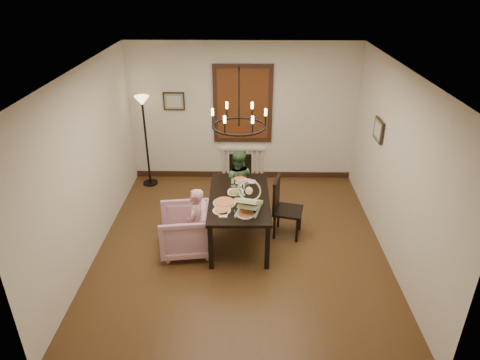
{
  "coord_description": "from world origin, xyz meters",
  "views": [
    {
      "loc": [
        0.08,
        -5.67,
        4.04
      ],
      "look_at": [
        -0.02,
        0.25,
        1.05
      ],
      "focal_mm": 32.0,
      "sensor_mm": 36.0,
      "label": 1
    }
  ],
  "objects_px": {
    "drinking_glass": "(239,194)",
    "floor_lamp": "(146,143)",
    "dining_table": "(239,201)",
    "baby_bouncer": "(249,200)",
    "seated_man": "(238,188)",
    "chair_far": "(240,181)",
    "armchair": "(186,230)",
    "chair_right": "(288,208)",
    "elderly_woman": "(196,228)"
  },
  "relations": [
    {
      "from": "seated_man",
      "to": "floor_lamp",
      "type": "height_order",
      "value": "floor_lamp"
    },
    {
      "from": "armchair",
      "to": "dining_table",
      "type": "bearing_deg",
      "value": 104.84
    },
    {
      "from": "chair_right",
      "to": "baby_bouncer",
      "type": "distance_m",
      "value": 0.95
    },
    {
      "from": "dining_table",
      "to": "floor_lamp",
      "type": "height_order",
      "value": "floor_lamp"
    },
    {
      "from": "chair_right",
      "to": "drinking_glass",
      "type": "xyz_separation_m",
      "value": [
        -0.8,
        -0.19,
        0.35
      ]
    },
    {
      "from": "chair_far",
      "to": "armchair",
      "type": "xyz_separation_m",
      "value": [
        -0.82,
        -1.48,
        -0.1
      ]
    },
    {
      "from": "armchair",
      "to": "drinking_glass",
      "type": "bearing_deg",
      "value": 101.6
    },
    {
      "from": "chair_right",
      "to": "seated_man",
      "type": "bearing_deg",
      "value": 64.12
    },
    {
      "from": "drinking_glass",
      "to": "floor_lamp",
      "type": "distance_m",
      "value": 2.74
    },
    {
      "from": "elderly_woman",
      "to": "armchair",
      "type": "bearing_deg",
      "value": -102.09
    },
    {
      "from": "drinking_glass",
      "to": "floor_lamp",
      "type": "xyz_separation_m",
      "value": [
        -1.87,
        2.0,
        0.04
      ]
    },
    {
      "from": "elderly_woman",
      "to": "baby_bouncer",
      "type": "relative_size",
      "value": 1.79
    },
    {
      "from": "chair_far",
      "to": "drinking_glass",
      "type": "relative_size",
      "value": 6.41
    },
    {
      "from": "seated_man",
      "to": "baby_bouncer",
      "type": "distance_m",
      "value": 1.34
    },
    {
      "from": "chair_right",
      "to": "seated_man",
      "type": "distance_m",
      "value": 1.09
    },
    {
      "from": "elderly_woman",
      "to": "seated_man",
      "type": "bearing_deg",
      "value": 169.03
    },
    {
      "from": "dining_table",
      "to": "baby_bouncer",
      "type": "height_order",
      "value": "baby_bouncer"
    },
    {
      "from": "baby_bouncer",
      "to": "floor_lamp",
      "type": "xyz_separation_m",
      "value": [
        -2.02,
        2.36,
        -0.05
      ]
    },
    {
      "from": "chair_far",
      "to": "chair_right",
      "type": "xyz_separation_m",
      "value": [
        0.8,
        -1.01,
        0.04
      ]
    },
    {
      "from": "armchair",
      "to": "elderly_woman",
      "type": "xyz_separation_m",
      "value": [
        0.17,
        -0.09,
        0.1
      ]
    },
    {
      "from": "chair_far",
      "to": "elderly_woman",
      "type": "height_order",
      "value": "chair_far"
    },
    {
      "from": "chair_far",
      "to": "drinking_glass",
      "type": "height_order",
      "value": "chair_far"
    },
    {
      "from": "baby_bouncer",
      "to": "drinking_glass",
      "type": "distance_m",
      "value": 0.4
    },
    {
      "from": "armchair",
      "to": "floor_lamp",
      "type": "height_order",
      "value": "floor_lamp"
    },
    {
      "from": "chair_far",
      "to": "floor_lamp",
      "type": "bearing_deg",
      "value": 157.64
    },
    {
      "from": "seated_man",
      "to": "elderly_woman",
      "type": "bearing_deg",
      "value": 71.2
    },
    {
      "from": "chair_right",
      "to": "dining_table",
      "type": "bearing_deg",
      "value": 113.56
    },
    {
      "from": "chair_far",
      "to": "seated_man",
      "type": "xyz_separation_m",
      "value": [
        -0.04,
        -0.31,
        0.03
      ]
    },
    {
      "from": "chair_right",
      "to": "armchair",
      "type": "height_order",
      "value": "chair_right"
    },
    {
      "from": "chair_right",
      "to": "floor_lamp",
      "type": "xyz_separation_m",
      "value": [
        -2.66,
        1.81,
        0.39
      ]
    },
    {
      "from": "seated_man",
      "to": "baby_bouncer",
      "type": "height_order",
      "value": "baby_bouncer"
    },
    {
      "from": "armchair",
      "to": "seated_man",
      "type": "relative_size",
      "value": 0.81
    },
    {
      "from": "dining_table",
      "to": "chair_far",
      "type": "relative_size",
      "value": 1.81
    },
    {
      "from": "armchair",
      "to": "elderly_woman",
      "type": "relative_size",
      "value": 0.87
    },
    {
      "from": "baby_bouncer",
      "to": "drinking_glass",
      "type": "height_order",
      "value": "baby_bouncer"
    },
    {
      "from": "baby_bouncer",
      "to": "dining_table",
      "type": "bearing_deg",
      "value": 124.65
    },
    {
      "from": "chair_far",
      "to": "elderly_woman",
      "type": "distance_m",
      "value": 1.7
    },
    {
      "from": "chair_far",
      "to": "floor_lamp",
      "type": "xyz_separation_m",
      "value": [
        -1.86,
        0.8,
        0.43
      ]
    },
    {
      "from": "elderly_woman",
      "to": "baby_bouncer",
      "type": "distance_m",
      "value": 0.94
    },
    {
      "from": "dining_table",
      "to": "floor_lamp",
      "type": "relative_size",
      "value": 0.94
    },
    {
      "from": "seated_man",
      "to": "drinking_glass",
      "type": "bearing_deg",
      "value": 99.5
    },
    {
      "from": "chair_right",
      "to": "drinking_glass",
      "type": "distance_m",
      "value": 0.89
    },
    {
      "from": "drinking_glass",
      "to": "chair_far",
      "type": "bearing_deg",
      "value": 90.14
    },
    {
      "from": "drinking_glass",
      "to": "floor_lamp",
      "type": "bearing_deg",
      "value": 133.03
    },
    {
      "from": "armchair",
      "to": "floor_lamp",
      "type": "distance_m",
      "value": 2.57
    },
    {
      "from": "chair_far",
      "to": "baby_bouncer",
      "type": "bearing_deg",
      "value": -83.46
    },
    {
      "from": "dining_table",
      "to": "chair_far",
      "type": "bearing_deg",
      "value": 89.33
    },
    {
      "from": "chair_right",
      "to": "floor_lamp",
      "type": "height_order",
      "value": "floor_lamp"
    },
    {
      "from": "elderly_woman",
      "to": "floor_lamp",
      "type": "bearing_deg",
      "value": -138.14
    },
    {
      "from": "armchair",
      "to": "drinking_glass",
      "type": "height_order",
      "value": "drinking_glass"
    }
  ]
}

